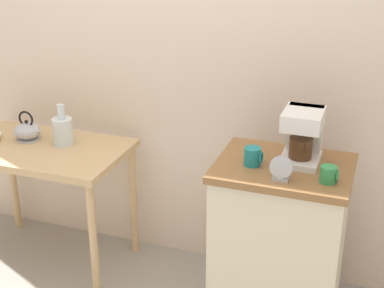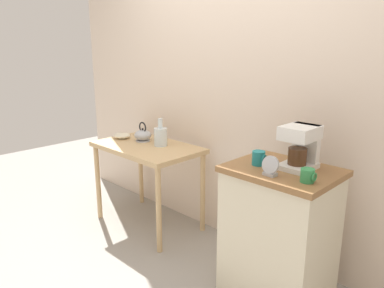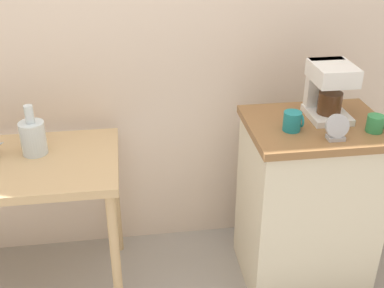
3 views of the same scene
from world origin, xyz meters
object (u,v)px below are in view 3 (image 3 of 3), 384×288
at_px(mug_dark_teal, 293,121).
at_px(mug_tall_green, 376,124).
at_px(glass_carafe_vase, 33,137).
at_px(table_clock, 337,129).
at_px(coffee_maker, 329,88).

height_order(mug_dark_teal, mug_tall_green, mug_dark_teal).
height_order(glass_carafe_vase, mug_tall_green, glass_carafe_vase).
bearing_deg(table_clock, glass_carafe_vase, 166.48).
height_order(glass_carafe_vase, coffee_maker, coffee_maker).
bearing_deg(glass_carafe_vase, coffee_maker, -3.09).
bearing_deg(table_clock, coffee_maker, 78.59).
distance_m(coffee_maker, mug_tall_green, 0.27).
bearing_deg(mug_tall_green, mug_dark_teal, 170.21).
height_order(mug_tall_green, table_clock, table_clock).
relative_size(coffee_maker, table_clock, 2.24).
relative_size(coffee_maker, mug_dark_teal, 2.96).
bearing_deg(mug_tall_green, table_clock, -165.56).
bearing_deg(glass_carafe_vase, table_clock, -13.52).
distance_m(coffee_maker, mug_dark_teal, 0.26).
distance_m(mug_dark_teal, mug_tall_green, 0.36).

